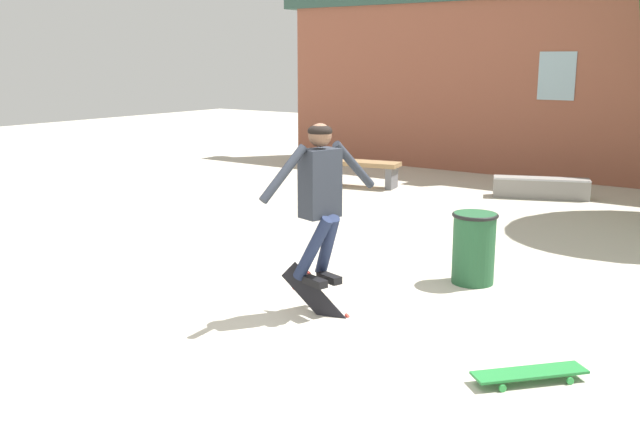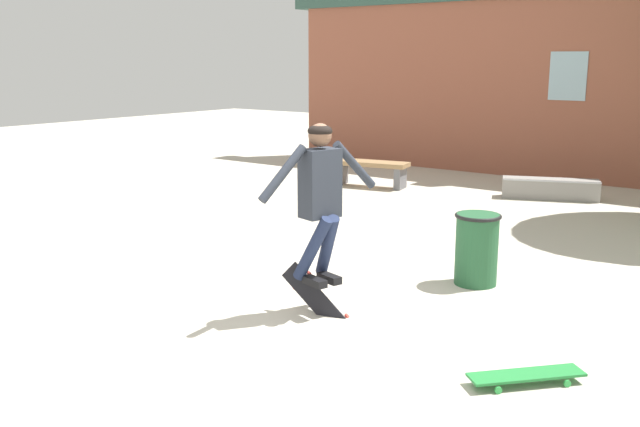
% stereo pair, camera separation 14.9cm
% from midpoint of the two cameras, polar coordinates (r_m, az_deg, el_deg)
% --- Properties ---
extents(ground_plane, '(40.00, 40.00, 0.00)m').
position_cam_midpoint_polar(ground_plane, '(6.36, -0.69, -9.12)').
color(ground_plane, beige).
extents(building_backdrop, '(14.67, 0.52, 4.60)m').
position_cam_midpoint_polar(building_backdrop, '(14.33, 21.61, 9.96)').
color(building_backdrop, '#93513D').
rests_on(building_backdrop, ground_plane).
extents(park_bench, '(1.47, 0.71, 0.47)m').
position_cam_midpoint_polar(park_bench, '(13.17, 3.03, 3.62)').
color(park_bench, '#99754C').
rests_on(park_bench, ground_plane).
extents(skate_ledge, '(1.59, 0.94, 0.34)m').
position_cam_midpoint_polar(skate_ledge, '(12.63, 16.92, 1.98)').
color(skate_ledge, gray).
rests_on(skate_ledge, ground_plane).
extents(trash_bin, '(0.48, 0.48, 0.75)m').
position_cam_midpoint_polar(trash_bin, '(7.62, 11.66, -2.59)').
color(trash_bin, '#235633').
rests_on(trash_bin, ground_plane).
extents(skater, '(0.47, 1.27, 1.47)m').
position_cam_midpoint_polar(skater, '(6.38, -0.66, 1.91)').
color(skater, '#282D38').
extents(skateboard_flipping, '(0.76, 0.22, 0.71)m').
position_cam_midpoint_polar(skateboard_flipping, '(6.63, -0.73, -7.15)').
color(skateboard_flipping, black).
extents(skateboard_resting, '(0.72, 0.78, 0.08)m').
position_cam_midpoint_polar(skateboard_resting, '(5.54, 15.67, -12.17)').
color(skateboard_resting, '#237F38').
rests_on(skateboard_resting, ground_plane).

